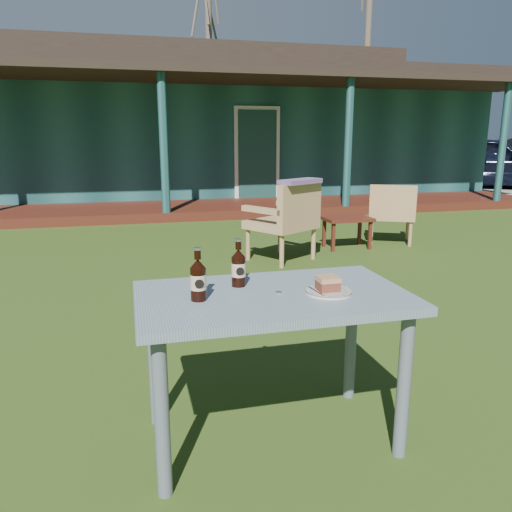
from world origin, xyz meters
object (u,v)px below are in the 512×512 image
object	(u,v)px
cake_slice	(328,283)
cola_bottle_far	(198,279)
cola_bottle_near	(239,267)
armchair_left	(287,217)
armchair_right	(391,210)
plate	(329,291)
cafe_table	(272,315)
side_table	(347,222)
car_near	(488,162)

from	to	relation	value
cake_slice	cola_bottle_far	world-z (taller)	cola_bottle_far
cola_bottle_near	cola_bottle_far	xyz separation A→B (m)	(-0.21, -0.16, 0.00)
armchair_left	armchair_right	bearing A→B (deg)	19.83
armchair_left	plate	bearing A→B (deg)	-104.75
cafe_table	cola_bottle_near	world-z (taller)	cola_bottle_near
cola_bottle_far	cafe_table	bearing A→B (deg)	2.76
cola_bottle_far	cola_bottle_near	bearing A→B (deg)	37.52
cola_bottle_near	cola_bottle_far	size ratio (longest dim) A/B	0.97
armchair_left	armchair_right	xyz separation A→B (m)	(1.65, 0.59, -0.06)
cake_slice	side_table	size ratio (longest dim) A/B	0.15
cafe_table	cola_bottle_near	size ratio (longest dim) A/B	5.38
car_near	armchair_right	world-z (taller)	car_near
cola_bottle_far	armchair_right	size ratio (longest dim) A/B	0.29
car_near	cola_bottle_far	distance (m)	13.83
car_near	plate	bearing A→B (deg)	172.08
cola_bottle_near	cola_bottle_far	distance (m)	0.26
cola_bottle_far	side_table	distance (m)	4.52
cake_slice	cola_bottle_far	size ratio (longest dim) A/B	0.40
car_near	armchair_right	xyz separation A→B (m)	(-6.37, -6.15, -0.27)
cola_bottle_far	armchair_left	distance (m)	3.65
car_near	armchair_right	size ratio (longest dim) A/B	5.33
cake_slice	armchair_right	bearing A→B (deg)	57.35
cola_bottle_near	armchair_left	distance (m)	3.42
cola_bottle_far	plate	bearing A→B (deg)	-4.41
cake_slice	cola_bottle_near	world-z (taller)	cola_bottle_near
plate	car_near	bearing A→B (deg)	48.64
side_table	plate	bearing A→B (deg)	-115.70
cafe_table	plate	xyz separation A→B (m)	(0.24, -0.06, 0.11)
cafe_table	side_table	distance (m)	4.32
armchair_right	car_near	bearing A→B (deg)	43.99
car_near	cola_bottle_near	bearing A→B (deg)	170.35
cafe_table	cola_bottle_near	xyz separation A→B (m)	(-0.12, 0.14, 0.19)
cola_bottle_near	plate	bearing A→B (deg)	-29.31
armchair_right	plate	bearing A→B (deg)	-122.59
armchair_left	cake_slice	bearing A→B (deg)	-104.84
plate	cola_bottle_near	world-z (taller)	cola_bottle_near
car_near	cafe_table	size ratio (longest dim) A/B	3.52
car_near	plate	distance (m)	13.48
cake_slice	armchair_left	size ratio (longest dim) A/B	0.10
plate	armchair_left	size ratio (longest dim) A/B	0.23
plate	cola_bottle_near	size ratio (longest dim) A/B	0.91
car_near	cafe_table	distance (m)	13.60
cake_slice	plate	bearing A→B (deg)	-29.64
car_near	armchair_right	bearing A→B (deg)	167.42
cola_bottle_near	armchair_right	world-z (taller)	cola_bottle_near
armchair_left	side_table	world-z (taller)	armchair_left
cola_bottle_near	side_table	size ratio (longest dim) A/B	0.37
car_near	plate	size ratio (longest dim) A/B	20.72
cake_slice	cola_bottle_far	distance (m)	0.57
plate	armchair_right	bearing A→B (deg)	57.41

